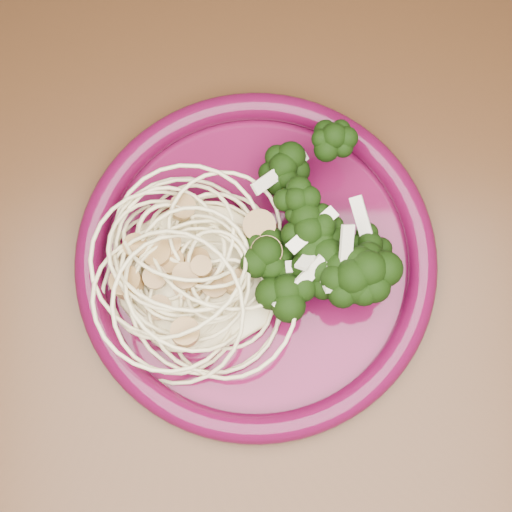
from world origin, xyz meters
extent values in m
plane|color=brown|center=(0.00, 0.00, 0.00)|extent=(3.50, 3.50, 0.00)
cube|color=#472814|center=(0.00, 0.00, 0.73)|extent=(1.20, 0.80, 0.04)
cylinder|color=#510A29|center=(0.03, -0.05, 0.75)|extent=(0.39, 0.39, 0.01)
torus|color=#510627|center=(0.03, -0.05, 0.76)|extent=(0.40, 0.40, 0.03)
ellipsoid|color=beige|center=(-0.02, -0.06, 0.77)|extent=(0.18, 0.17, 0.03)
ellipsoid|color=black|center=(0.09, -0.03, 0.79)|extent=(0.15, 0.19, 0.06)
camera|label=1|loc=(0.03, -0.21, 1.37)|focal=50.00mm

